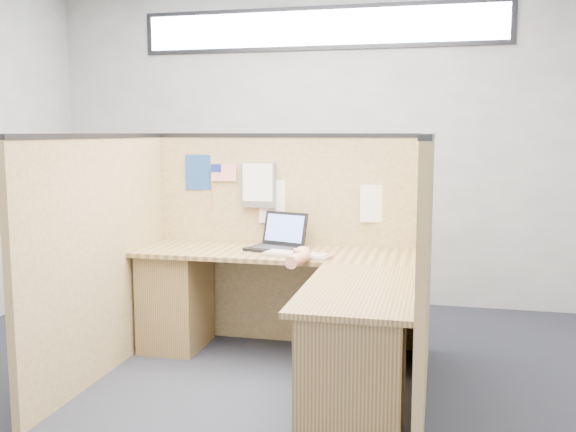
% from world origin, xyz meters
% --- Properties ---
extents(floor, '(5.00, 5.00, 0.00)m').
position_xyz_m(floor, '(0.00, 0.00, 0.00)').
color(floor, black).
rests_on(floor, ground).
extents(wall_back, '(5.00, 0.00, 5.00)m').
position_xyz_m(wall_back, '(0.00, 2.25, 1.40)').
color(wall_back, '#97999C').
rests_on(wall_back, floor).
extents(clerestory_window, '(3.30, 0.04, 0.38)m').
position_xyz_m(clerestory_window, '(0.00, 2.23, 2.45)').
color(clerestory_window, '#232328').
rests_on(clerestory_window, wall_back).
extents(cubicle_partitions, '(2.06, 1.83, 1.53)m').
position_xyz_m(cubicle_partitions, '(0.00, 0.43, 0.77)').
color(cubicle_partitions, olive).
rests_on(cubicle_partitions, floor).
extents(l_desk, '(1.95, 1.75, 0.73)m').
position_xyz_m(l_desk, '(0.18, 0.29, 0.39)').
color(l_desk, brown).
rests_on(l_desk, floor).
extents(laptop, '(0.40, 0.42, 0.25)m').
position_xyz_m(laptop, '(-0.04, 0.78, 0.79)').
color(laptop, black).
rests_on(laptop, l_desk).
extents(keyboard, '(0.47, 0.24, 0.03)m').
position_xyz_m(keyboard, '(0.17, 0.51, 0.74)').
color(keyboard, gray).
rests_on(keyboard, l_desk).
extents(mouse, '(0.13, 0.11, 0.05)m').
position_xyz_m(mouse, '(0.22, 0.48, 0.75)').
color(mouse, silver).
rests_on(mouse, l_desk).
extents(hand_forearm, '(0.12, 0.41, 0.09)m').
position_xyz_m(hand_forearm, '(0.23, 0.33, 0.77)').
color(hand_forearm, tan).
rests_on(hand_forearm, l_desk).
extents(blue_poster, '(0.19, 0.02, 0.26)m').
position_xyz_m(blue_poster, '(-0.68, 0.97, 1.24)').
color(blue_poster, navy).
rests_on(blue_poster, cubicle_partitions).
extents(american_flag, '(0.20, 0.01, 0.34)m').
position_xyz_m(american_flag, '(-0.50, 0.96, 1.23)').
color(american_flag, olive).
rests_on(american_flag, cubicle_partitions).
extents(file_holder, '(0.25, 0.05, 0.32)m').
position_xyz_m(file_holder, '(-0.21, 0.94, 1.16)').
color(file_holder, slate).
rests_on(file_holder, cubicle_partitions).
extents(paper_left, '(0.24, 0.03, 0.31)m').
position_xyz_m(paper_left, '(-0.08, 0.97, 1.04)').
color(paper_left, white).
rests_on(paper_left, cubicle_partitions).
extents(paper_right, '(0.20, 0.04, 0.26)m').
position_xyz_m(paper_right, '(0.63, 0.97, 1.04)').
color(paper_right, white).
rests_on(paper_right, cubicle_partitions).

